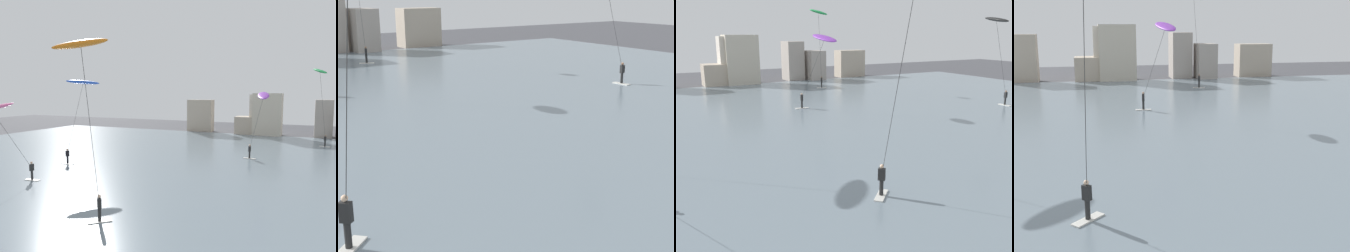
{
  "view_description": "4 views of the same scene",
  "coord_description": "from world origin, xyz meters",
  "views": [
    {
      "loc": [
        8.95,
        -1.26,
        7.59
      ],
      "look_at": [
        0.5,
        17.24,
        5.47
      ],
      "focal_mm": 33.74,
      "sensor_mm": 36.0,
      "label": 1
    },
    {
      "loc": [
        -5.59,
        0.55,
        7.15
      ],
      "look_at": [
        1.93,
        11.28,
        3.5
      ],
      "focal_mm": 52.93,
      "sensor_mm": 36.0,
      "label": 2
    },
    {
      "loc": [
        -11.58,
        -0.44,
        7.88
      ],
      "look_at": [
        -2.92,
        15.48,
        3.25
      ],
      "focal_mm": 39.16,
      "sensor_mm": 36.0,
      "label": 3
    },
    {
      "loc": [
        -1.65,
        -2.69,
        7.47
      ],
      "look_at": [
        1.59,
        12.95,
        3.74
      ],
      "focal_mm": 46.38,
      "sensor_mm": 36.0,
      "label": 4
    }
  ],
  "objects": [
    {
      "name": "far_shore_buildings",
      "position": [
        4.35,
        58.18,
        3.12
      ],
      "size": [
        37.99,
        5.4,
        7.58
      ],
      "color": "#B7A893",
      "rests_on": "ground"
    },
    {
      "name": "water_bay",
      "position": [
        0.0,
        30.93,
        0.05
      ],
      "size": [
        84.0,
        52.0,
        0.1
      ],
      "primitive_type": "cube",
      "color": "slate",
      "rests_on": "ground"
    },
    {
      "name": "kitesurfer_green",
      "position": [
        9.87,
        46.12,
        9.38
      ],
      "size": [
        2.99,
        3.53,
        11.03
      ],
      "color": "silver",
      "rests_on": "water_bay"
    },
    {
      "name": "kitesurfer_purple",
      "position": [
        4.18,
        32.98,
        6.84
      ],
      "size": [
        3.34,
        4.39,
        7.85
      ],
      "color": "silver",
      "rests_on": "water_bay"
    }
  ]
}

